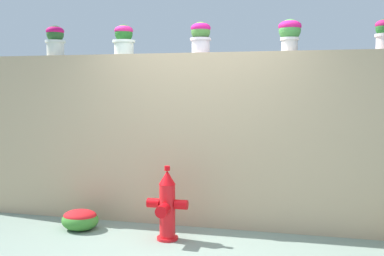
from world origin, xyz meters
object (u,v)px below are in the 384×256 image
object	(u,v)px
potted_plant_1	(55,39)
potted_plant_3	(201,35)
flower_bush_left	(80,219)
potted_plant_4	(290,32)
fire_hydrant	(167,207)
potted_plant_2	(124,38)

from	to	relation	value
potted_plant_1	potted_plant_3	distance (m)	1.93
flower_bush_left	potted_plant_3	bearing A→B (deg)	23.28
potted_plant_3	potted_plant_4	size ratio (longest dim) A/B	1.01
flower_bush_left	potted_plant_4	bearing A→B (deg)	13.92
potted_plant_4	fire_hydrant	world-z (taller)	potted_plant_4
fire_hydrant	potted_plant_2	bearing A→B (deg)	138.36
fire_hydrant	potted_plant_4	bearing A→B (deg)	29.05
potted_plant_3	fire_hydrant	world-z (taller)	potted_plant_3
fire_hydrant	potted_plant_3	bearing A→B (deg)	72.02
potted_plant_4	potted_plant_1	bearing A→B (deg)	179.91
potted_plant_2	flower_bush_left	world-z (taller)	potted_plant_2
potted_plant_1	potted_plant_3	size ratio (longest dim) A/B	1.06
potted_plant_1	flower_bush_left	distance (m)	2.32
potted_plant_2	potted_plant_3	distance (m)	0.97
potted_plant_3	potted_plant_2	bearing A→B (deg)	-178.94
potted_plant_2	fire_hydrant	xyz separation A→B (m)	(0.75, -0.66, -1.90)
potted_plant_1	potted_plant_2	distance (m)	0.96
potted_plant_1	fire_hydrant	xyz separation A→B (m)	(1.71, -0.70, -1.92)
potted_plant_1	potted_plant_3	bearing A→B (deg)	-0.58
potted_plant_3	flower_bush_left	xyz separation A→B (m)	(-1.32, -0.57, -2.15)
potted_plant_4	potted_plant_2	bearing A→B (deg)	-179.06
fire_hydrant	flower_bush_left	world-z (taller)	fire_hydrant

